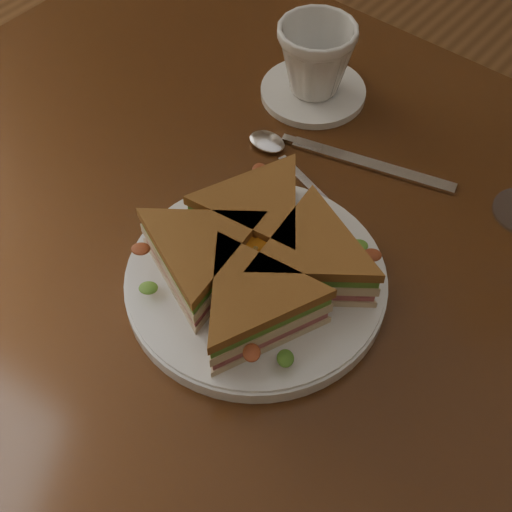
% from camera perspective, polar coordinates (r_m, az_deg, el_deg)
% --- Properties ---
extents(ground, '(6.00, 6.00, 0.00)m').
position_cam_1_polar(ground, '(1.43, 2.93, -18.62)').
color(ground, brown).
rests_on(ground, ground).
extents(table, '(1.20, 0.80, 0.75)m').
position_cam_1_polar(table, '(0.85, 4.71, -3.82)').
color(table, '#331A0B').
rests_on(table, ground).
extents(plate, '(0.27, 0.27, 0.02)m').
position_cam_1_polar(plate, '(0.73, -0.00, -2.02)').
color(plate, white).
rests_on(plate, table).
extents(sandwich_wedges, '(0.30, 0.30, 0.06)m').
position_cam_1_polar(sandwich_wedges, '(0.70, -0.00, -0.25)').
color(sandwich_wedges, beige).
rests_on(sandwich_wedges, plate).
extents(crisps_mound, '(0.09, 0.09, 0.05)m').
position_cam_1_polar(crisps_mound, '(0.71, -0.00, -0.45)').
color(crisps_mound, orange).
rests_on(crisps_mound, plate).
extents(spoon, '(0.18, 0.07, 0.01)m').
position_cam_1_polar(spoon, '(0.86, 1.77, 8.20)').
color(spoon, silver).
rests_on(spoon, table).
extents(knife, '(0.21, 0.07, 0.00)m').
position_cam_1_polar(knife, '(0.86, 8.38, 7.46)').
color(knife, silver).
rests_on(knife, table).
extents(saucer, '(0.14, 0.14, 0.01)m').
position_cam_1_polar(saucer, '(0.95, 4.58, 12.96)').
color(saucer, white).
rests_on(saucer, table).
extents(coffee_cup, '(0.13, 0.13, 0.09)m').
position_cam_1_polar(coffee_cup, '(0.92, 4.79, 15.44)').
color(coffee_cup, white).
rests_on(coffee_cup, saucer).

